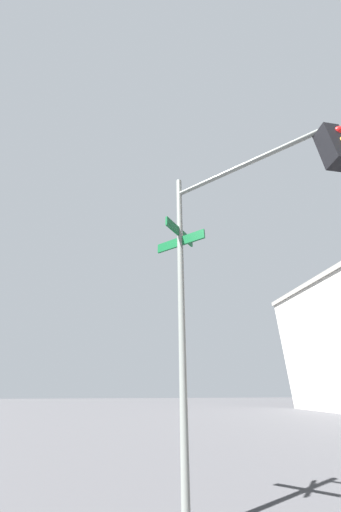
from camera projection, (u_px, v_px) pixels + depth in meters
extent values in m
cylinder|color=slate|center=(181.00, 304.00, 4.45)|extent=(0.12, 0.12, 5.91)
cylinder|color=slate|center=(241.00, 166.00, 4.94)|extent=(2.02, 2.21, 0.09)
cube|color=black|center=(332.00, 147.00, 4.02)|extent=(0.28, 0.28, 0.80)
sphere|color=red|center=(338.00, 132.00, 4.06)|extent=(0.18, 0.18, 0.18)
cube|color=#0F5128|center=(180.00, 242.00, 5.06)|extent=(0.77, 0.84, 0.20)
cube|color=#0F5128|center=(180.00, 233.00, 5.16)|extent=(0.77, 0.70, 0.20)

